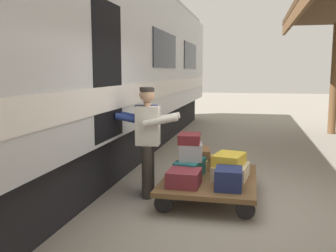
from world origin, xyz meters
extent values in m
plane|color=gray|center=(0.00, 0.00, 0.00)|extent=(60.00, 60.00, 0.00)
cylinder|color=brown|center=(-2.56, -7.47, 1.70)|extent=(0.24, 0.24, 3.40)
cube|color=#B7BABF|center=(3.46, 0.00, 2.35)|extent=(3.00, 21.09, 2.90)
cube|color=black|center=(3.46, 0.00, 0.45)|extent=(2.55, 20.04, 0.90)
cube|color=silver|center=(1.95, 0.00, 1.55)|extent=(0.03, 20.67, 0.36)
cube|color=black|center=(1.95, -7.38, 2.45)|extent=(0.02, 2.32, 0.84)
cube|color=black|center=(1.95, -3.69, 2.45)|extent=(0.02, 2.32, 0.84)
cube|color=black|center=(2.01, 0.00, 1.95)|extent=(0.12, 1.10, 2.00)
cube|color=brown|center=(0.50, -0.44, 0.29)|extent=(1.40, 1.92, 0.07)
cylinder|color=black|center=(-0.06, 0.33, 0.13)|extent=(0.26, 0.05, 0.26)
cylinder|color=black|center=(1.06, 0.33, 0.13)|extent=(0.26, 0.05, 0.26)
cylinder|color=black|center=(-0.06, -1.21, 0.13)|extent=(0.26, 0.05, 0.26)
cylinder|color=black|center=(1.06, -1.21, 0.13)|extent=(0.26, 0.05, 0.26)
cube|color=navy|center=(0.18, 0.09, 0.47)|extent=(0.38, 0.46, 0.29)
cube|color=maroon|center=(0.81, 0.09, 0.44)|extent=(0.46, 0.48, 0.22)
cube|color=brown|center=(0.18, -0.97, 0.47)|extent=(0.38, 0.54, 0.28)
cube|color=tan|center=(0.81, -0.97, 0.42)|extent=(0.54, 0.63, 0.19)
cube|color=beige|center=(0.18, -0.44, 0.44)|extent=(0.56, 0.68, 0.21)
cube|color=#1E666B|center=(0.81, -0.44, 0.46)|extent=(0.45, 0.67, 0.25)
cube|color=#9EA0A5|center=(0.81, -0.46, 0.71)|extent=(0.41, 0.45, 0.26)
cube|color=brown|center=(0.78, -0.96, 0.59)|extent=(0.50, 0.60, 0.14)
cube|color=maroon|center=(0.83, -0.48, 0.91)|extent=(0.37, 0.48, 0.15)
cube|color=gold|center=(0.21, -0.43, 0.63)|extent=(0.51, 0.61, 0.17)
cylinder|color=navy|center=(1.55, -0.57, 0.41)|extent=(0.16, 0.16, 0.82)
cylinder|color=navy|center=(1.49, -0.37, 0.41)|extent=(0.16, 0.16, 0.82)
cube|color=navy|center=(1.52, -0.47, 1.12)|extent=(0.41, 0.31, 0.60)
cylinder|color=tan|center=(1.52, -0.47, 1.45)|extent=(0.09, 0.09, 0.06)
sphere|color=tan|center=(1.52, -0.47, 1.59)|extent=(0.22, 0.22, 0.22)
cylinder|color=black|center=(1.52, -0.47, 1.67)|extent=(0.21, 0.21, 0.06)
cylinder|color=navy|center=(1.77, -0.57, 1.22)|extent=(0.54, 0.24, 0.21)
cylinder|color=navy|center=(1.69, -0.26, 1.22)|extent=(0.54, 0.24, 0.21)
cylinder|color=#332D28|center=(1.44, -0.20, 0.41)|extent=(0.16, 0.16, 0.82)
cylinder|color=#332D28|center=(1.46, -0.40, 0.41)|extent=(0.16, 0.16, 0.82)
cube|color=silver|center=(1.45, -0.30, 1.12)|extent=(0.38, 0.25, 0.60)
cylinder|color=tan|center=(1.45, -0.30, 1.45)|extent=(0.09, 0.09, 0.06)
sphere|color=tan|center=(1.45, -0.30, 1.59)|extent=(0.22, 0.22, 0.22)
cylinder|color=#332D28|center=(1.45, -0.30, 1.67)|extent=(0.21, 0.21, 0.06)
cylinder|color=silver|center=(1.22, -0.16, 1.22)|extent=(0.54, 0.15, 0.21)
cylinder|color=silver|center=(1.25, -0.48, 1.22)|extent=(0.54, 0.15, 0.21)
camera|label=1|loc=(-0.12, 5.30, 1.95)|focal=40.86mm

